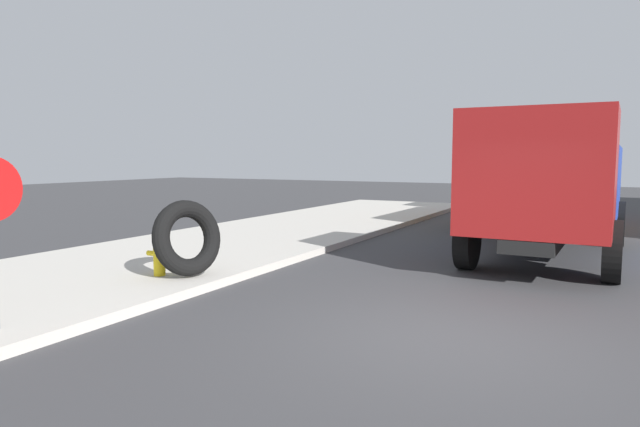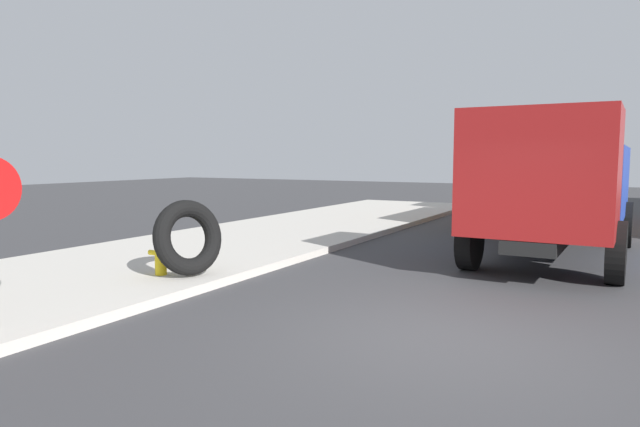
% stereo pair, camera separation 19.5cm
% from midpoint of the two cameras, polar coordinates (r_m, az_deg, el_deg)
% --- Properties ---
extents(ground_plane, '(80.00, 80.00, 0.00)m').
position_cam_midpoint_polar(ground_plane, '(6.95, 11.79, -12.52)').
color(ground_plane, '#38383A').
extents(sidewalk_curb, '(36.00, 5.00, 0.15)m').
position_cam_midpoint_polar(sidewalk_curb, '(10.65, -24.36, -6.08)').
color(sidewalk_curb, '#BCB7AD').
rests_on(sidewalk_curb, ground).
extents(fire_hydrant, '(0.23, 0.51, 0.77)m').
position_cam_midpoint_polar(fire_hydrant, '(9.92, -16.66, -3.79)').
color(fire_hydrant, yellow).
rests_on(fire_hydrant, sidewalk_curb).
extents(loose_tire, '(1.39, 0.85, 1.32)m').
position_cam_midpoint_polar(loose_tire, '(9.68, -13.98, -2.45)').
color(loose_tire, black).
rests_on(loose_tire, sidewalk_curb).
extents(dump_truck_blue, '(7.06, 2.93, 3.00)m').
position_cam_midpoint_polar(dump_truck_blue, '(12.88, 22.28, 2.87)').
color(dump_truck_blue, '#1E3899').
rests_on(dump_truck_blue, ground).
extents(dump_truck_orange, '(7.04, 2.88, 3.00)m').
position_cam_midpoint_polar(dump_truck_orange, '(19.37, 20.24, 3.77)').
color(dump_truck_orange, orange).
rests_on(dump_truck_orange, ground).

